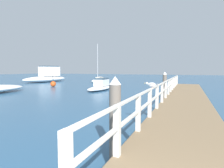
{
  "coord_description": "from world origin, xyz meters",
  "views": [
    {
      "loc": [
        0.13,
        -0.81,
        2.18
      ],
      "look_at": [
        -3.48,
        7.72,
        1.45
      ],
      "focal_mm": 29.3,
      "sensor_mm": 36.0,
      "label": 1
    }
  ],
  "objects": [
    {
      "name": "dock_piling_far",
      "position": [
        -1.49,
        12.8,
        1.02
      ],
      "size": [
        0.29,
        0.29,
        2.03
      ],
      "color": "#6B6056",
      "rests_on": "ground_plane"
    },
    {
      "name": "boat_4",
      "position": [
        -22.9,
        24.23,
        0.95
      ],
      "size": [
        4.17,
        8.8,
        2.84
      ],
      "rotation": [
        0.0,
        0.0,
        -0.19
      ],
      "color": "white",
      "rests_on": "ground_plane"
    },
    {
      "name": "pier_deck",
      "position": [
        0.0,
        11.03,
        0.26
      ],
      "size": [
        2.39,
        22.06,
        0.51
      ],
      "primitive_type": "cube",
      "color": "#846B4C",
      "rests_on": "ground_plane"
    },
    {
      "name": "pier_railing",
      "position": [
        -1.11,
        11.03,
        1.13
      ],
      "size": [
        0.12,
        20.58,
        1.0
      ],
      "color": "beige",
      "rests_on": "pier_deck"
    },
    {
      "name": "dock_piling_near",
      "position": [
        -1.49,
        3.21,
        1.02
      ],
      "size": [
        0.29,
        0.29,
        2.03
      ],
      "color": "#6B6056",
      "rests_on": "ground_plane"
    },
    {
      "name": "boat_1",
      "position": [
        -8.58,
        16.57,
        0.42
      ],
      "size": [
        1.7,
        4.58,
        1.28
      ],
      "rotation": [
        0.0,
        0.0,
        0.01
      ],
      "color": "white",
      "rests_on": "ground_plane"
    },
    {
      "name": "seagull_foreground",
      "position": [
        -1.12,
        5.81,
        1.65
      ],
      "size": [
        0.48,
        0.2,
        0.21
      ],
      "rotation": [
        0.0,
        0.0,
        1.69
      ],
      "color": "white",
      "rests_on": "pier_railing"
    },
    {
      "name": "boat_3",
      "position": [
        -14.36,
        27.37,
        0.37
      ],
      "size": [
        1.8,
        5.04,
        6.53
      ],
      "rotation": [
        0.0,
        0.0,
        3.22
      ],
      "color": "white",
      "rests_on": "ground_plane"
    },
    {
      "name": "channel_buoy",
      "position": [
        -15.85,
        17.66,
        0.36
      ],
      "size": [
        0.7,
        0.7,
        1.4
      ],
      "color": "#E54C19",
      "rests_on": "ground_plane"
    }
  ]
}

